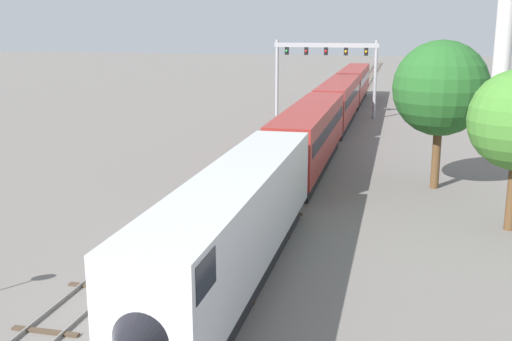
# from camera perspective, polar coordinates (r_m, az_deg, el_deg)

# --- Properties ---
(ground_plane) EXTENTS (400.00, 400.00, 0.00)m
(ground_plane) POSITION_cam_1_polar(r_m,az_deg,el_deg) (24.37, -8.98, -13.20)
(ground_plane) COLOR slate
(track_main) EXTENTS (2.60, 200.00, 0.16)m
(track_main) POSITION_cam_1_polar(r_m,az_deg,el_deg) (81.09, 8.47, 5.58)
(track_main) COLOR slate
(track_main) RESTS_ON ground
(track_near) EXTENTS (2.60, 160.00, 0.16)m
(track_near) POSITION_cam_1_polar(r_m,az_deg,el_deg) (62.24, 1.83, 3.39)
(track_near) COLOR slate
(track_near) RESTS_ON ground
(passenger_train) EXTENTS (3.04, 85.88, 4.80)m
(passenger_train) POSITION_cam_1_polar(r_m,az_deg,el_deg) (57.63, 6.56, 5.06)
(passenger_train) COLOR silver
(passenger_train) RESTS_ON ground
(signal_gantry) EXTENTS (12.10, 0.49, 8.96)m
(signal_gantry) POSITION_cam_1_polar(r_m,az_deg,el_deg) (73.71, 6.40, 9.93)
(signal_gantry) COLOR #999BA0
(signal_gantry) RESTS_ON ground
(trackside_tree_mid) EXTENTS (6.22, 6.22, 9.82)m
(trackside_tree_mid) POSITION_cam_1_polar(r_m,az_deg,el_deg) (42.51, 16.57, 7.21)
(trackside_tree_mid) COLOR brown
(trackside_tree_mid) RESTS_ON ground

